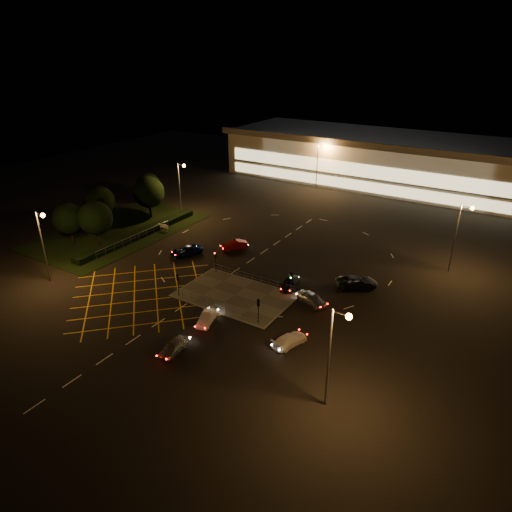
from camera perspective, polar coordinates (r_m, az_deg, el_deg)
The scene contains 27 objects.
ground at distance 61.65m, azimuth -3.12°, elevation -3.69°, with size 180.00×180.00×0.00m, color black.
pedestrian_island at distance 59.18m, azimuth -2.63°, elevation -4.91°, with size 14.00×9.00×0.12m, color #4C4944.
grass_verge at distance 83.13m, azimuth -16.76°, elevation 3.04°, with size 18.00×30.00×0.08m, color black.
hedge at distance 79.46m, azimuth -14.37°, elevation 2.68°, with size 2.00×26.00×1.00m, color black.
supermarket at distance 113.25m, azimuth 15.38°, elevation 11.66°, with size 72.00×26.50×10.50m.
streetlight_sw at distance 66.07m, azimuth -25.09°, elevation 2.17°, with size 1.78×0.56×10.03m.
streetlight_se at distance 39.36m, azimuth 9.82°, elevation -11.01°, with size 1.78×0.56×10.03m.
streetlight_nw at distance 86.08m, azimuth -9.36°, elevation 9.10°, with size 1.78×0.56×10.03m.
streetlight_ne at distance 68.44m, azimuth 24.16°, elevation 3.09°, with size 1.78×0.56×10.03m.
streetlight_far_left at distance 103.41m, azimuth 7.91°, elevation 11.82°, with size 1.78×0.56×10.03m.
signal_sw at distance 58.66m, azimuth -9.74°, elevation -3.00°, with size 0.28×0.30×3.15m.
signal_se at distance 52.29m, azimuth 0.30°, elevation -6.29°, with size 0.28×0.30×3.15m.
signal_nw at distance 64.15m, azimuth -5.09°, elevation -0.20°, with size 0.28×0.30×3.15m.
signal_ne at distance 58.37m, azimuth 4.42°, elevation -2.83°, with size 0.28×0.30×3.15m.
tree_a at distance 78.61m, azimuth -22.39°, elevation 4.31°, with size 5.04×5.04×6.86m.
tree_b at distance 84.58m, azimuth -18.98°, elevation 6.43°, with size 5.40×5.40×7.35m.
tree_c at distance 86.67m, azimuth -13.26°, elevation 7.77°, with size 5.76×5.76×7.84m.
tree_d at distance 95.09m, azimuth -13.30°, elevation 8.67°, with size 4.68×4.68×6.37m.
tree_e at distance 76.56m, azimuth -19.45°, elevation 4.50°, with size 5.40×5.40×7.35m.
car_near_silver at distance 49.51m, azimuth -10.24°, elevation -11.08°, with size 1.58×3.93×1.34m, color #AEB0B5.
car_queue_white at distance 53.67m, azimuth -6.17°, elevation -7.75°, with size 1.31×3.75×1.24m, color silver.
car_left_blue at distance 71.04m, azimuth -8.72°, elevation 0.68°, with size 2.28×4.95×1.38m, color #0C1B4C.
car_far_dkgrey at distance 60.96m, azimuth 4.25°, elevation -3.39°, with size 1.80×4.42×1.28m, color black.
car_right_silver at distance 57.49m, azimuth 7.00°, elevation -5.29°, with size 1.71×4.25×1.45m, color #A8ACAF.
car_circ_red at distance 72.21m, azimuth -2.73°, elevation 1.38°, with size 1.50×4.30×1.42m, color #99120B.
car_east_grey at distance 62.26m, azimuth 12.51°, elevation -3.19°, with size 2.54×5.51×1.53m, color black.
car_approach_white at distance 49.95m, azimuth 4.22°, elevation -10.40°, with size 1.75×4.31×1.25m, color silver.
Camera 1 is at (31.47, -44.15, 29.34)m, focal length 32.00 mm.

